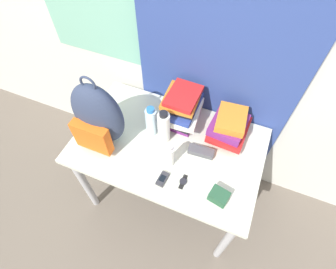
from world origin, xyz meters
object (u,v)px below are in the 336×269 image
(book_stack_center, at_px, (229,126))
(sunscreen_bottle, at_px, (170,156))
(camera_pouch, at_px, (219,196))
(book_stack_left, at_px, (183,108))
(sports_bottle, at_px, (164,127))
(sunglasses_case, at_px, (201,152))
(water_bottle, at_px, (151,121))
(wristwatch, at_px, (183,182))
(backpack, at_px, (98,117))
(cell_phone, at_px, (162,179))

(book_stack_center, bearing_deg, sunscreen_bottle, -127.84)
(camera_pouch, bearing_deg, book_stack_left, 130.84)
(sports_bottle, xyz_separation_m, sunscreen_bottle, (0.10, -0.14, -0.04))
(sunglasses_case, height_order, camera_pouch, camera_pouch)
(sunglasses_case, bearing_deg, water_bottle, 173.89)
(book_stack_center, xyz_separation_m, sunscreen_bottle, (-0.25, -0.32, -0.00))
(wristwatch, bearing_deg, book_stack_center, 71.50)
(backpack, xyz_separation_m, water_bottle, (0.24, 0.16, -0.11))
(backpack, height_order, cell_phone, backpack)
(book_stack_center, height_order, sunscreen_bottle, book_stack_center)
(sunscreen_bottle, bearing_deg, wristwatch, -35.67)
(book_stack_left, bearing_deg, wristwatch, -68.45)
(book_stack_left, distance_m, camera_pouch, 0.56)
(water_bottle, bearing_deg, wristwatch, -39.70)
(backpack, relative_size, water_bottle, 2.28)
(water_bottle, distance_m, wristwatch, 0.40)
(book_stack_left, height_order, sunscreen_bottle, book_stack_left)
(backpack, height_order, book_stack_center, backpack)
(backpack, distance_m, sunglasses_case, 0.62)
(book_stack_center, distance_m, sunscreen_bottle, 0.40)
(cell_phone, bearing_deg, wristwatch, 15.23)
(sports_bottle, bearing_deg, wristwatch, -47.12)
(water_bottle, relative_size, sunglasses_case, 1.40)
(cell_phone, relative_size, wristwatch, 1.03)
(sunscreen_bottle, bearing_deg, water_bottle, 138.05)
(sunglasses_case, xyz_separation_m, camera_pouch, (0.17, -0.23, 0.01))
(book_stack_left, height_order, camera_pouch, book_stack_left)
(water_bottle, height_order, cell_phone, water_bottle)
(camera_pouch, xyz_separation_m, wristwatch, (-0.20, 0.02, -0.02))
(cell_phone, bearing_deg, sunglasses_case, 59.86)
(wristwatch, bearing_deg, backpack, 170.65)
(sunglasses_case, height_order, wristwatch, sunglasses_case)
(sunglasses_case, distance_m, wristwatch, 0.21)
(book_stack_left, height_order, sports_bottle, sports_bottle)
(sunscreen_bottle, height_order, cell_phone, sunscreen_bottle)
(book_stack_left, height_order, sunglasses_case, book_stack_left)
(backpack, distance_m, cell_phone, 0.49)
(backpack, xyz_separation_m, sunscreen_bottle, (0.43, -0.01, -0.13))
(book_stack_center, bearing_deg, sunglasses_case, -118.80)
(water_bottle, bearing_deg, camera_pouch, -27.82)
(backpack, bearing_deg, sunglasses_case, 12.13)
(backpack, xyz_separation_m, wristwatch, (0.54, -0.09, -0.20))
(sunscreen_bottle, distance_m, cell_phone, 0.13)
(sports_bottle, relative_size, cell_phone, 2.67)
(sunglasses_case, bearing_deg, sports_bottle, 177.07)
(book_stack_center, bearing_deg, book_stack_left, 179.46)
(book_stack_left, xyz_separation_m, book_stack_center, (0.29, -0.00, -0.03))
(book_stack_center, distance_m, sports_bottle, 0.38)
(backpack, distance_m, sunscreen_bottle, 0.45)
(book_stack_center, distance_m, wristwatch, 0.43)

